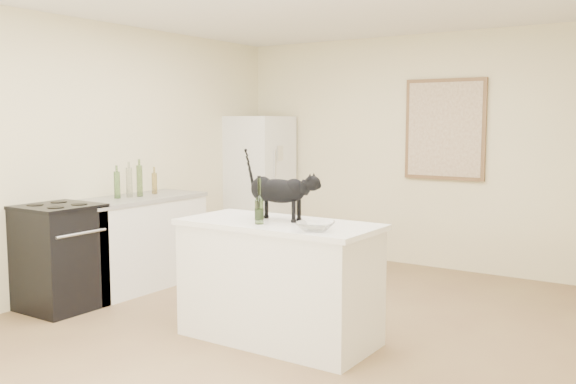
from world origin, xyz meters
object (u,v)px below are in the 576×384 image
at_px(wine_bottle, 259,203).
at_px(black_cat, 279,194).
at_px(stove, 59,258).
at_px(glass_bowl, 316,226).
at_px(fridge, 259,185).

bearing_deg(wine_bottle, black_cat, 85.62).
xyz_separation_m(black_cat, wine_bottle, (-0.02, -0.22, -0.05)).
relative_size(stove, black_cat, 1.59).
bearing_deg(black_cat, glass_bowl, -32.57).
height_order(fridge, glass_bowl, fridge).
height_order(wine_bottle, glass_bowl, wine_bottle).
distance_m(stove, black_cat, 2.16).
relative_size(fridge, glass_bowl, 6.60).
xyz_separation_m(stove, glass_bowl, (2.48, 0.21, 0.48)).
bearing_deg(glass_bowl, stove, -175.18).
relative_size(fridge, wine_bottle, 5.57).
distance_m(fridge, black_cat, 3.21).
distance_m(wine_bottle, glass_bowl, 0.51).
height_order(fridge, wine_bottle, fridge).
height_order(fridge, black_cat, fridge).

